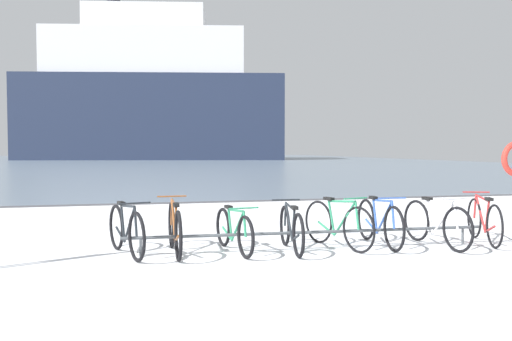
# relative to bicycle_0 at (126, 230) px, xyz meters

# --- Properties ---
(ground) EXTENTS (80.00, 132.00, 0.08)m
(ground) POSITION_rel_bicycle_0_xyz_m (1.53, 51.26, -0.42)
(ground) COLOR white
(bike_rack) EXTENTS (5.84, 0.26, 0.31)m
(bike_rack) POSITION_rel_bicycle_0_xyz_m (2.84, -0.24, -0.10)
(bike_rack) COLOR #4C5156
(bike_rack) RESTS_ON ground
(bicycle_0) EXTENTS (0.63, 1.68, 0.83)m
(bicycle_0) POSITION_rel_bicycle_0_xyz_m (0.00, 0.00, 0.00)
(bicycle_0) COLOR black
(bicycle_0) RESTS_ON ground
(bicycle_1) EXTENTS (0.46, 1.81, 0.85)m
(bicycle_1) POSITION_rel_bicycle_0_xyz_m (0.72, -0.04, 0.00)
(bicycle_1) COLOR black
(bicycle_1) RESTS_ON ground
(bicycle_2) EXTENTS (0.46, 1.66, 0.74)m
(bicycle_2) POSITION_rel_bicycle_0_xyz_m (1.61, -0.13, -0.04)
(bicycle_2) COLOR black
(bicycle_2) RESTS_ON ground
(bicycle_3) EXTENTS (0.46, 1.63, 0.77)m
(bicycle_3) POSITION_rel_bicycle_0_xyz_m (2.49, -0.26, -0.03)
(bicycle_3) COLOR black
(bicycle_3) RESTS_ON ground
(bicycle_4) EXTENTS (0.63, 1.64, 0.84)m
(bicycle_4) POSITION_rel_bicycle_0_xyz_m (3.30, -0.16, 0.01)
(bicycle_4) COLOR black
(bicycle_4) RESTS_ON ground
(bicycle_5) EXTENTS (0.46, 1.81, 0.84)m
(bicycle_5) POSITION_rel_bicycle_0_xyz_m (4.04, -0.14, 0.00)
(bicycle_5) COLOR black
(bicycle_5) RESTS_ON ground
(bicycle_6) EXTENTS (0.46, 1.77, 0.83)m
(bicycle_6) POSITION_rel_bicycle_0_xyz_m (4.91, -0.42, -0.00)
(bicycle_6) COLOR black
(bicycle_6) RESTS_ON ground
(bicycle_7) EXTENTS (0.64, 1.62, 0.84)m
(bicycle_7) POSITION_rel_bicycle_0_xyz_m (5.88, -0.32, 0.00)
(bicycle_7) COLOR black
(bicycle_7) RESTS_ON ground
(ferry_ship) EXTENTS (39.21, 17.63, 27.55)m
(ferry_ship) POSITION_rel_bicycle_0_xyz_m (2.77, 70.23, 8.87)
(ferry_ship) COLOR #232D47
(ferry_ship) RESTS_ON ground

